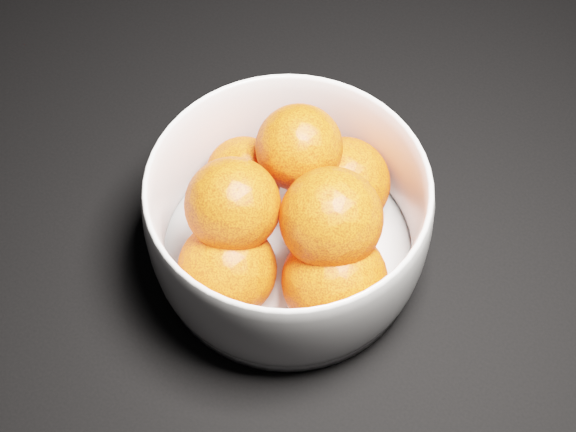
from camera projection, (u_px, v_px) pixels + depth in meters
The scene contains 2 objects.
bowl at pixel (288, 220), 0.54m from camera, with size 0.19×0.19×0.09m.
orange_pile at pixel (293, 218), 0.53m from camera, with size 0.16×0.17×0.11m.
Camera 1 is at (-0.01, -0.01, 0.50)m, focal length 50.00 mm.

